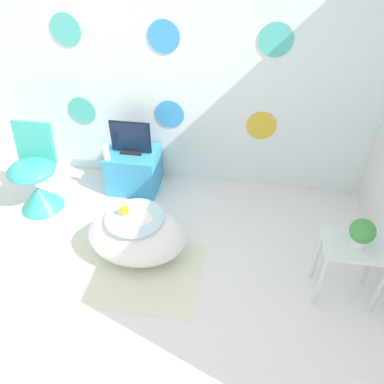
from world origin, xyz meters
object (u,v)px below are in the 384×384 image
vase (106,153)px  tv (131,139)px  potted_plant_left (362,232)px  chair (37,183)px  bathtub (137,235)px

vase → tv: bearing=38.5°
potted_plant_left → vase: bearing=156.6°
chair → bathtub: bearing=-23.2°
bathtub → potted_plant_left: potted_plant_left is taller
chair → vase: bearing=25.0°
chair → potted_plant_left: bearing=-12.9°
bathtub → vase: size_ratio=4.99×
tv → potted_plant_left: bearing=-29.3°
vase → potted_plant_left: potted_plant_left is taller
vase → potted_plant_left: bearing=-23.4°
tv → potted_plant_left: 2.25m
chair → potted_plant_left: (2.80, -0.64, 0.39)m
vase → potted_plant_left: size_ratio=0.73×
chair → tv: chair is taller
tv → vase: 0.27m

